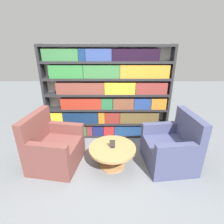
# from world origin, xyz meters

# --- Properties ---
(ground_plane) EXTENTS (14.00, 14.00, 0.00)m
(ground_plane) POSITION_xyz_m (0.00, 0.00, 0.00)
(ground_plane) COLOR slate
(bookshelf) EXTENTS (2.77, 0.30, 2.08)m
(bookshelf) POSITION_xyz_m (0.00, 1.23, 1.03)
(bookshelf) COLOR silver
(bookshelf) RESTS_ON ground_plane
(armchair_left) EXTENTS (0.94, 0.98, 0.99)m
(armchair_left) POSITION_xyz_m (-0.96, 0.17, 0.33)
(armchair_left) COLOR brown
(armchair_left) RESTS_ON ground_plane
(armchair_right) EXTENTS (0.91, 0.95, 0.99)m
(armchair_right) POSITION_xyz_m (1.19, 0.17, 0.33)
(armchair_right) COLOR #42476B
(armchair_right) RESTS_ON ground_plane
(coffee_table) EXTENTS (0.84, 0.84, 0.39)m
(coffee_table) POSITION_xyz_m (0.12, 0.11, 0.28)
(coffee_table) COLOR #AD7F4C
(coffee_table) RESTS_ON ground_plane
(table_sign) EXTENTS (0.10, 0.06, 0.15)m
(table_sign) POSITION_xyz_m (0.12, 0.11, 0.46)
(table_sign) COLOR black
(table_sign) RESTS_ON coffee_table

